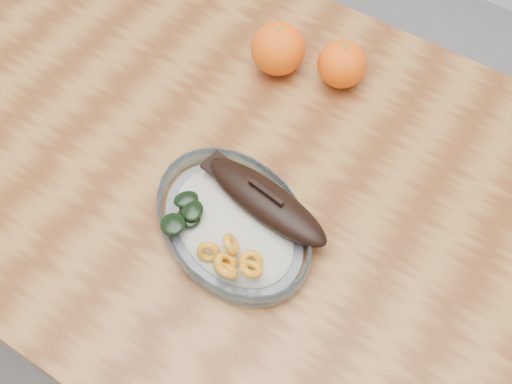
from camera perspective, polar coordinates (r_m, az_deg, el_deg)
ground at (r=1.66m, az=-2.25°, el=-11.80°), size 3.00×3.00×0.00m
dining_table at (r=1.08m, az=-3.39°, el=0.54°), size 1.20×0.80×0.75m
plated_meal at (r=0.91m, az=-1.94°, el=-2.68°), size 0.63×0.63×0.08m
orange_left at (r=1.08m, az=1.98°, el=12.62°), size 0.09×0.09×0.09m
orange_right at (r=1.07m, az=7.64°, el=11.21°), size 0.08×0.08×0.08m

